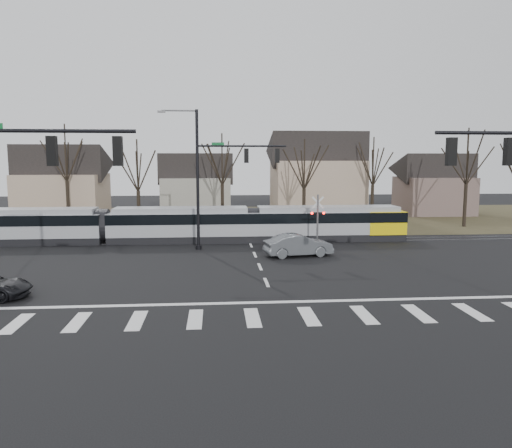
{
  "coord_description": "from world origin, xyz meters",
  "views": [
    {
      "loc": [
        -2.69,
        -24.25,
        6.59
      ],
      "look_at": [
        0.0,
        9.0,
        2.3
      ],
      "focal_mm": 35.0,
      "sensor_mm": 36.0,
      "label": 1
    }
  ],
  "objects": [
    {
      "name": "tree_row",
      "position": [
        2.0,
        26.0,
        5.0
      ],
      "size": [
        59.2,
        7.2,
        10.0
      ],
      "color": "black",
      "rests_on": "ground"
    },
    {
      "name": "rail_crossing_signal",
      "position": [
        5.0,
        12.79,
        1.89
      ],
      "size": [
        1.08,
        0.36,
        4.0
      ],
      "color": "#59595B",
      "rests_on": "ground"
    },
    {
      "name": "signal_pole_far",
      "position": [
        -2.41,
        12.5,
        5.7
      ],
      "size": [
        9.28,
        0.44,
        10.2
      ],
      "color": "black",
      "rests_on": "ground"
    },
    {
      "name": "sedan",
      "position": [
        2.94,
        9.24,
        0.77
      ],
      "size": [
        3.31,
        5.25,
        1.54
      ],
      "primitive_type": "imported",
      "rotation": [
        0.0,
        0.0,
        1.76
      ],
      "color": "#56595E",
      "rests_on": "ground"
    },
    {
      "name": "house_b",
      "position": [
        -5.0,
        36.0,
        3.97
      ],
      "size": [
        8.64,
        7.56,
        7.65
      ],
      "color": "gray",
      "rests_on": "ground"
    },
    {
      "name": "house_a",
      "position": [
        -20.0,
        34.0,
        4.46
      ],
      "size": [
        9.72,
        8.64,
        8.6
      ],
      "color": "tan",
      "rests_on": "ground"
    },
    {
      "name": "house_d",
      "position": [
        24.0,
        35.0,
        3.97
      ],
      "size": [
        8.64,
        7.56,
        7.65
      ],
      "color": "brown",
      "rests_on": "ground"
    },
    {
      "name": "tram",
      "position": [
        -5.65,
        16.0,
        1.53
      ],
      "size": [
        36.96,
        2.74,
        2.8
      ],
      "color": "gray",
      "rests_on": "ground"
    },
    {
      "name": "crosswalk",
      "position": [
        0.0,
        -4.0,
        0.01
      ],
      "size": [
        27.0,
        2.6,
        0.01
      ],
      "color": "silver",
      "rests_on": "ground"
    },
    {
      "name": "ground",
      "position": [
        0.0,
        0.0,
        0.0
      ],
      "size": [
        140.0,
        140.0,
        0.0
      ],
      "primitive_type": "plane",
      "color": "black"
    },
    {
      "name": "rail_pair",
      "position": [
        0.0,
        15.8,
        0.03
      ],
      "size": [
        90.0,
        1.52,
        0.06
      ],
      "color": "#59595E",
      "rests_on": "ground"
    },
    {
      "name": "stop_line",
      "position": [
        0.0,
        -1.8,
        0.01
      ],
      "size": [
        28.0,
        0.35,
        0.01
      ],
      "primitive_type": "cube",
      "color": "silver",
      "rests_on": "ground"
    },
    {
      "name": "lane_dashes",
      "position": [
        0.0,
        16.0,
        0.01
      ],
      "size": [
        0.18,
        30.0,
        0.01
      ],
      "color": "silver",
      "rests_on": "ground"
    },
    {
      "name": "grass_verge",
      "position": [
        0.0,
        32.0,
        0.01
      ],
      "size": [
        140.0,
        28.0,
        0.01
      ],
      "primitive_type": "cube",
      "color": "#38331E",
      "rests_on": "ground"
    },
    {
      "name": "house_c",
      "position": [
        9.0,
        33.0,
        5.23
      ],
      "size": [
        10.8,
        8.64,
        10.1
      ],
      "color": "tan",
      "rests_on": "ground"
    }
  ]
}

